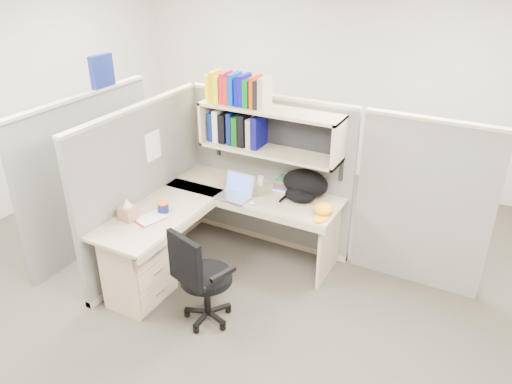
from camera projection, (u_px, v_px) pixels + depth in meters
The scene contains 14 objects.
ground at pixel (226, 283), 4.80m from camera, with size 6.00×6.00×0.00m, color #332F27.
room_shell at pixel (221, 122), 4.07m from camera, with size 6.00×6.00×6.00m.
cubicle at pixel (216, 172), 4.90m from camera, with size 3.79×1.84×1.95m.
desk at pixel (171, 248), 4.55m from camera, with size 1.74×1.75×0.73m.
laptop at pixel (234, 187), 4.75m from camera, with size 0.32×0.32×0.23m, color #B1B1B6, non-canonical shape.
backpack at pixel (303, 186), 4.74m from camera, with size 0.45×0.35×0.27m, color black, non-canonical shape.
orange_cap at pixel (323, 209), 4.50m from camera, with size 0.18×0.21×0.10m, color orange, non-canonical shape.
snack_canister at pixel (163, 207), 4.53m from camera, with size 0.10×0.10×0.10m.
tissue_box at pixel (128, 209), 4.39m from camera, with size 0.13×0.13×0.21m, color #9E705A, non-canonical shape.
mouse at pixel (252, 203), 4.67m from camera, with size 0.08×0.05×0.03m, color #8DA7C8.
paper_cup at pixel (261, 180), 5.05m from camera, with size 0.06×0.06×0.09m, color silver.
book_stack at pixel (284, 183), 4.97m from camera, with size 0.16×0.22×0.11m, color gray, non-canonical shape.
loose_paper at pixel (151, 218), 4.45m from camera, with size 0.19×0.25×0.00m, color silver, non-canonical shape.
task_chair at pixel (203, 291), 4.17m from camera, with size 0.53×0.49×0.92m.
Camera 1 is at (2.09, -3.30, 2.94)m, focal length 35.00 mm.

